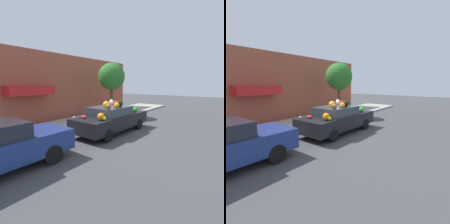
% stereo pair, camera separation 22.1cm
% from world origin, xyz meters
% --- Properties ---
extents(ground_plane, '(60.00, 60.00, 0.00)m').
position_xyz_m(ground_plane, '(0.00, 0.00, 0.00)').
color(ground_plane, '#424244').
extents(sidewalk_curb, '(24.00, 3.20, 0.13)m').
position_xyz_m(sidewalk_curb, '(0.00, 2.70, 0.06)').
color(sidewalk_curb, '#9E998E').
rests_on(sidewalk_curb, ground).
extents(building_facade, '(18.00, 1.20, 4.63)m').
position_xyz_m(building_facade, '(-0.10, 4.92, 2.31)').
color(building_facade, '#9E4C38').
rests_on(building_facade, ground).
extents(street_tree, '(2.02, 2.02, 3.97)m').
position_xyz_m(street_tree, '(3.49, 2.37, 3.06)').
color(street_tree, brown).
rests_on(street_tree, sidewalk_curb).
extents(fire_hydrant, '(0.20, 0.20, 0.70)m').
position_xyz_m(fire_hydrant, '(-1.08, 1.57, 0.47)').
color(fire_hydrant, '#B2B2B7').
rests_on(fire_hydrant, sidewalk_curb).
extents(art_car, '(4.57, 1.97, 1.72)m').
position_xyz_m(art_car, '(-0.03, -0.17, 0.74)').
color(art_car, black).
rests_on(art_car, ground).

